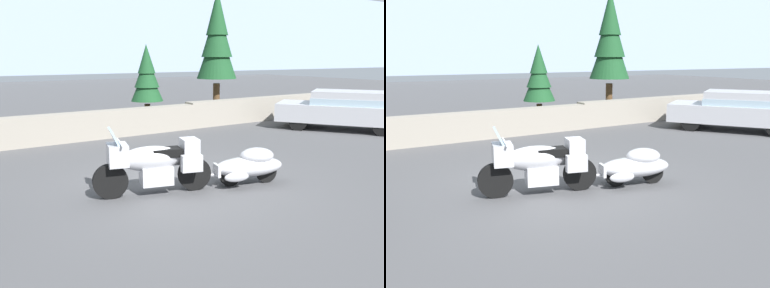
% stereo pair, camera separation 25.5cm
% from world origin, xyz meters
% --- Properties ---
extents(ground_plane, '(80.00, 80.00, 0.00)m').
position_xyz_m(ground_plane, '(0.00, 0.00, 0.00)').
color(ground_plane, '#4C4C4F').
extents(stone_guard_wall, '(24.00, 0.58, 0.96)m').
position_xyz_m(stone_guard_wall, '(0.91, 5.70, 0.45)').
color(stone_guard_wall, gray).
rests_on(stone_guard_wall, ground).
extents(touring_motorcycle, '(2.27, 1.10, 1.33)m').
position_xyz_m(touring_motorcycle, '(-0.62, -0.19, 0.62)').
color(touring_motorcycle, black).
rests_on(touring_motorcycle, ground).
extents(car_shaped_trailer, '(2.22, 1.08, 0.76)m').
position_xyz_m(car_shaped_trailer, '(1.33, -0.72, 0.41)').
color(car_shaped_trailer, black).
rests_on(car_shaped_trailer, ground).
extents(sedan_at_right_edge, '(3.99, 4.76, 1.41)m').
position_xyz_m(sedan_at_right_edge, '(8.51, 2.35, 0.77)').
color(sedan_at_right_edge, black).
rests_on(sedan_at_right_edge, ground).
extents(pine_tree_tall, '(1.65, 1.65, 5.28)m').
position_xyz_m(pine_tree_tall, '(6.12, 6.87, 3.30)').
color(pine_tree_tall, brown).
rests_on(pine_tree_tall, ground).
extents(pine_tree_secondary, '(1.19, 1.19, 3.06)m').
position_xyz_m(pine_tree_secondary, '(2.78, 6.69, 1.92)').
color(pine_tree_secondary, brown).
rests_on(pine_tree_secondary, ground).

